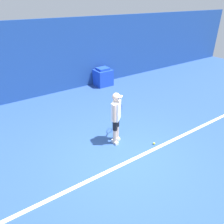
# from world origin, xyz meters

# --- Properties ---
(ground_plane) EXTENTS (24.00, 24.00, 0.00)m
(ground_plane) POSITION_xyz_m (0.00, 0.00, 0.00)
(ground_plane) COLOR #2D5193
(back_wall) EXTENTS (24.00, 0.10, 3.06)m
(back_wall) POSITION_xyz_m (0.00, 5.29, 1.53)
(back_wall) COLOR #234C99
(back_wall) RESTS_ON ground_plane
(court_baseline) EXTENTS (21.60, 0.10, 0.01)m
(court_baseline) POSITION_xyz_m (0.00, -0.23, 0.01)
(court_baseline) COLOR white
(court_baseline) RESTS_ON ground_plane
(tennis_player) EXTENTS (0.75, 0.67, 1.54)m
(tennis_player) POSITION_xyz_m (0.28, 0.72, 0.85)
(tennis_player) COLOR beige
(tennis_player) RESTS_ON ground_plane
(tennis_ball) EXTENTS (0.07, 0.07, 0.07)m
(tennis_ball) POSITION_xyz_m (1.08, -0.05, 0.03)
(tennis_ball) COLOR #D1E533
(tennis_ball) RESTS_ON ground_plane
(covered_chair) EXTENTS (0.77, 0.69, 0.85)m
(covered_chair) POSITION_xyz_m (2.45, 4.85, 0.40)
(covered_chair) COLOR blue
(covered_chair) RESTS_ON ground_plane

